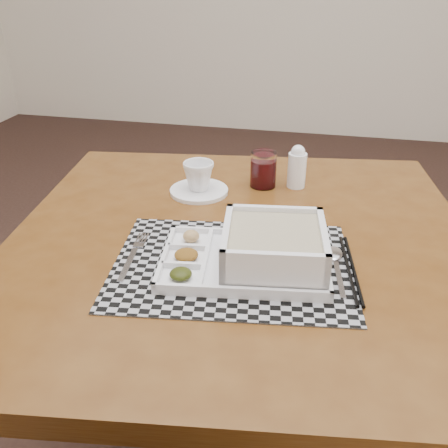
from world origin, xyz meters
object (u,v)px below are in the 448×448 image
at_px(dining_table, 240,267).
at_px(serving_tray, 265,252).
at_px(juice_glass, 263,171).
at_px(creamer_bottle, 297,167).
at_px(cup, 199,176).

distance_m(dining_table, serving_tray, 0.17).
bearing_deg(serving_tray, dining_table, 121.25).
relative_size(dining_table, serving_tray, 3.26).
height_order(serving_tray, juice_glass, juice_glass).
bearing_deg(creamer_bottle, cup, -158.62).
distance_m(juice_glass, creamer_bottle, 0.09).
relative_size(cup, juice_glass, 0.85).
xyz_separation_m(serving_tray, creamer_bottle, (0.02, 0.41, 0.02)).
relative_size(serving_tray, creamer_bottle, 3.03).
bearing_deg(cup, serving_tray, -41.01).
bearing_deg(creamer_bottle, dining_table, -107.17).
xyz_separation_m(serving_tray, juice_glass, (-0.06, 0.39, 0.01)).
bearing_deg(juice_glass, cup, -152.80).
bearing_deg(creamer_bottle, serving_tray, -93.33).
height_order(cup, juice_glass, juice_glass).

